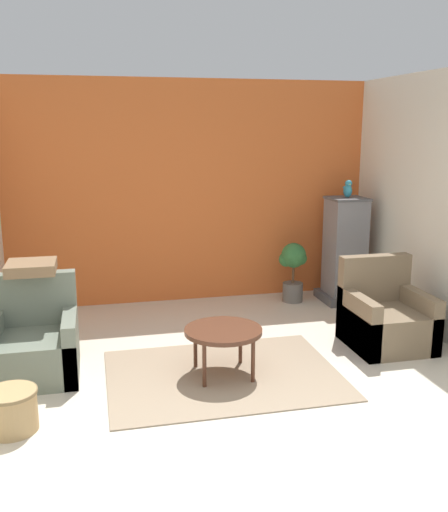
# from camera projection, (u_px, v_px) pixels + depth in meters

# --- Properties ---
(ground_plane) EXTENTS (20.00, 20.00, 0.00)m
(ground_plane) POSITION_uv_depth(u_px,v_px,m) (282.00, 445.00, 4.00)
(ground_plane) COLOR beige
(ground_plane) RESTS_ON ground
(wall_back_accent) EXTENTS (4.66, 0.06, 2.76)m
(wall_back_accent) POSITION_uv_depth(u_px,v_px,m) (191.00, 192.00, 7.14)
(wall_back_accent) COLOR orange
(wall_back_accent) RESTS_ON ground_plane
(wall_right) EXTENTS (0.06, 3.60, 2.76)m
(wall_right) POSITION_uv_depth(u_px,v_px,m) (440.00, 206.00, 5.91)
(wall_right) COLOR silver
(wall_right) RESTS_ON ground_plane
(area_rug) EXTENTS (2.06, 1.54, 0.01)m
(area_rug) POSITION_uv_depth(u_px,v_px,m) (223.00, 374.00, 5.13)
(area_rug) COLOR gray
(area_rug) RESTS_ON ground_plane
(coffee_table) EXTENTS (0.69, 0.69, 0.44)m
(coffee_table) POSITION_uv_depth(u_px,v_px,m) (223.00, 333.00, 5.04)
(coffee_table) COLOR #512D1E
(coffee_table) RESTS_ON ground_plane
(armchair_left) EXTENTS (0.76, 0.78, 0.88)m
(armchair_left) POSITION_uv_depth(u_px,v_px,m) (34.00, 346.00, 5.08)
(armchair_left) COLOR slate
(armchair_left) RESTS_ON ground_plane
(armchair_right) EXTENTS (0.76, 0.78, 0.88)m
(armchair_right) POSITION_uv_depth(u_px,v_px,m) (385.00, 319.00, 5.78)
(armchair_right) COLOR #7A664C
(armchair_right) RESTS_ON ground_plane
(birdcage) EXTENTS (0.57, 0.57, 1.33)m
(birdcage) POSITION_uv_depth(u_px,v_px,m) (345.00, 252.00, 7.21)
(birdcage) COLOR #555559
(birdcage) RESTS_ON ground_plane
(parrot) EXTENTS (0.10, 0.18, 0.22)m
(parrot) POSITION_uv_depth(u_px,v_px,m) (348.00, 189.00, 7.04)
(parrot) COLOR teal
(parrot) RESTS_ON birdcage
(potted_plant) EXTENTS (0.35, 0.31, 0.76)m
(potted_plant) POSITION_uv_depth(u_px,v_px,m) (293.00, 266.00, 7.21)
(potted_plant) COLOR #66605B
(potted_plant) RESTS_ON ground_plane
(wicker_basket) EXTENTS (0.39, 0.39, 0.31)m
(wicker_basket) POSITION_uv_depth(u_px,v_px,m) (11.00, 409.00, 4.16)
(wicker_basket) COLOR tan
(wicker_basket) RESTS_ON ground_plane
(throw_pillow) EXTENTS (0.44, 0.44, 0.10)m
(throw_pillow) POSITION_uv_depth(u_px,v_px,m) (31.00, 267.00, 5.20)
(throw_pillow) COLOR #846647
(throw_pillow) RESTS_ON armchair_left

